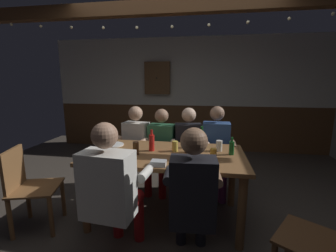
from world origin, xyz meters
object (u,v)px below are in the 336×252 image
Objects in this scene: dining_table at (166,162)px; pint_glass_7 at (188,147)px; bottle_3 at (202,139)px; person_2 at (189,147)px; person_3 at (216,147)px; pint_glass_4 at (175,146)px; pint_glass_1 at (133,156)px; person_0 at (134,144)px; person_4 at (112,187)px; wall_dart_cabinet at (157,78)px; plate_0 at (113,145)px; condiment_caddy at (159,163)px; pint_glass_6 at (121,154)px; bottle_2 at (232,148)px; person_1 at (160,146)px; table_candle at (101,152)px; person_5 at (192,195)px; chair_empty_near_right at (28,186)px; bottle_0 at (152,142)px; pint_glass_5 at (213,154)px; chair_empty_near_left at (327,243)px; pint_glass_0 at (219,146)px; pint_glass_2 at (200,146)px; bottle_1 at (109,150)px.

pint_glass_7 is (0.24, 0.06, 0.17)m from dining_table.
person_2 is at bearing 113.74° from bottle_3.
pint_glass_4 is (-0.48, -0.62, 0.17)m from person_3.
dining_table is 0.71m from person_2.
person_0 is at bearing 107.83° from pint_glass_1.
person_4 is at bearing 110.52° from person_0.
dining_table is 0.44m from pint_glass_1.
plate_0 is at bearing -90.93° from wall_dart_cabinet.
condiment_caddy is 1.33× the size of pint_glass_6.
person_3 reaches higher than bottle_2.
person_1 is 10.14× the size of pint_glass_7.
bottle_2 is at bearing 10.44° from table_candle.
table_candle is at bearing 149.75° from person_5.
chair_empty_near_right is at bearing -167.23° from bottle_2.
condiment_caddy reaches higher than plate_0.
person_0 is 1.03× the size of person_1.
bottle_3 reaches higher than bottle_0.
chair_empty_near_right is 0.98m from plate_0.
chair_empty_near_right is at bearing 167.16° from person_5.
pint_glass_1 is (-0.27, 0.08, 0.03)m from condiment_caddy.
person_0 is 1.41m from person_4.
pint_glass_7 is (0.03, -0.63, 0.18)m from person_2.
bottle_3 is (0.72, 0.98, 0.19)m from person_4.
pint_glass_4 and pint_glass_5 have the same top height.
chair_empty_near_left is 7.64× the size of pint_glass_4.
bottle_3 is at bearing 58.29° from pint_glass_7.
plate_0 is 2.27× the size of pint_glass_4.
table_candle is at bearing 163.72° from pint_glass_1.
chair_empty_near_right is at bearing -163.46° from pint_glass_0.
person_3 is 9.76× the size of pint_glass_2.
bottle_3 reaches higher than bottle_1.
person_0 reaches higher than bottle_1.
plate_0 is 0.37× the size of wall_dart_cabinet.
pint_glass_6 is at bearing 46.92° from person_2.
person_5 is at bearing -26.16° from table_candle.
person_4 is at bearing -136.48° from pint_glass_0.
chair_empty_near_left is 1.12m from bottle_2.
pint_glass_4 is at bearing 85.40° from chair_empty_near_left.
bottle_1 is at bearing -141.18° from bottle_0.
table_candle is at bearing -159.92° from pint_glass_4.
person_1 is at bearing 116.24° from chair_empty_near_right.
bottle_3 reaches higher than bottle_2.
plate_0 is (-0.10, -0.49, 0.13)m from person_0.
person_1 reaches higher than bottle_1.
bottle_1 is at bearing 84.37° from chair_empty_near_right.
plate_0 is at bearing 94.61° from table_candle.
bottle_0 is (0.52, -0.14, 0.09)m from plate_0.
bottle_2 is 0.27× the size of wall_dart_cabinet.
pint_glass_6 is (-0.79, -0.56, -0.05)m from bottle_3.
table_candle is 0.39m from plate_0.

